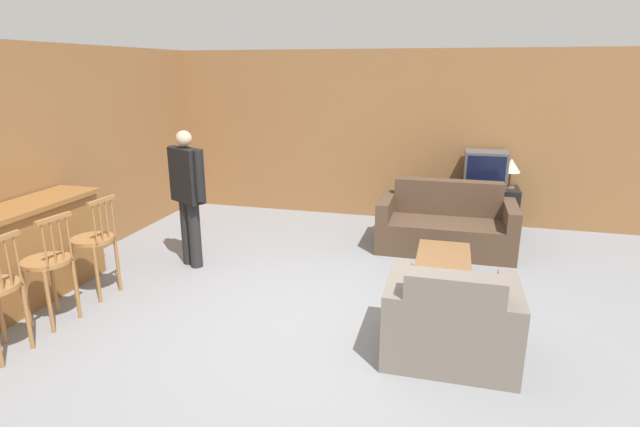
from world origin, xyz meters
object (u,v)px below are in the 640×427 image
bar_chair_mid (48,267)px  person_by_window (188,192)px  table_lamp (511,167)px  coffee_table (443,262)px  couch_far (445,226)px  bar_chair_far (94,245)px  tv (485,169)px  armchair_near (451,324)px  tv_unit (481,208)px

bar_chair_mid → person_by_window: (0.55, 1.64, 0.36)m
table_lamp → coffee_table: bearing=-109.7°
coffee_table → person_by_window: (-2.97, 0.00, 0.58)m
couch_far → bar_chair_far: bearing=-145.9°
coffee_table → tv: tv is taller
bar_chair_far → couch_far: bar_chair_far is taller
person_by_window → bar_chair_far: bearing=-118.5°
table_lamp → couch_far: bearing=-130.8°
table_lamp → armchair_near: bearing=-101.6°
couch_far → tv_unit: size_ratio=1.74×
tv_unit → person_by_window: (-3.47, -2.35, 0.60)m
armchair_near → tv: size_ratio=1.79×
bar_chair_mid → coffee_table: bearing=24.9°
tv_unit → bar_chair_mid: bearing=-135.2°
bar_chair_far → tv: 5.24m
armchair_near → person_by_window: 3.38m
person_by_window → armchair_near: bearing=-23.1°
bar_chair_mid → tv_unit: bearing=44.8°
bar_chair_mid → couch_far: bar_chair_mid is taller
tv → person_by_window: person_by_window is taller
couch_far → tv_unit: couch_far is taller
bar_chair_mid → bar_chair_far: size_ratio=1.00×
tv_unit → person_by_window: size_ratio=0.61×
coffee_table → table_lamp: (0.84, 2.36, 0.63)m
couch_far → person_by_window: size_ratio=1.06×
couch_far → tv_unit: 1.10m
bar_chair_mid → tv: 5.67m
tv_unit → bar_chair_far: bearing=-140.1°
bar_chair_mid → tv_unit: 5.66m
couch_far → table_lamp: table_lamp is taller
bar_chair_far → tv_unit: (4.01, 3.36, -0.24)m
bar_chair_mid → tv_unit: size_ratio=1.07×
couch_far → bar_chair_mid: bearing=-139.4°
person_by_window → tv: bearing=34.1°
bar_chair_far → couch_far: bearing=34.1°
bar_chair_mid → table_lamp: size_ratio=2.47×
coffee_table → person_by_window: person_by_window is taller
bar_chair_far → tv_unit: 5.24m
bar_chair_far → table_lamp: (4.36, 3.36, 0.41)m
coffee_table → tv: size_ratio=1.75×
bar_chair_mid → bar_chair_far: (0.00, 0.63, 0.00)m
bar_chair_mid → table_lamp: 5.92m
armchair_near → person_by_window: person_by_window is taller
bar_chair_far → coffee_table: bar_chair_far is taller
coffee_table → table_lamp: table_lamp is taller
bar_chair_mid → coffee_table: (3.52, 1.63, -0.22)m
coffee_table → bar_chair_mid: bearing=-155.1°
couch_far → armchair_near: 2.68m
armchair_near → coffee_table: 1.30m
tv → bar_chair_far: bearing=-140.1°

